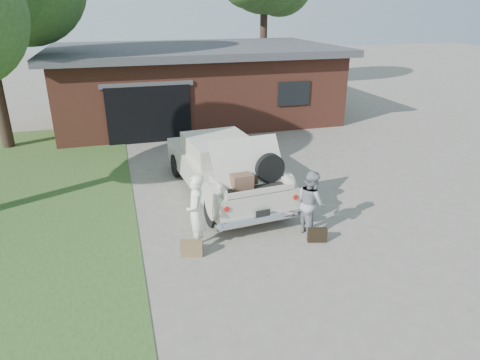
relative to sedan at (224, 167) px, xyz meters
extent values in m
plane|color=gray|center=(-0.04, -2.37, -0.79)|extent=(90.00, 90.00, 0.00)
cube|color=#2D4C1E|center=(-5.54, 0.63, -0.78)|extent=(6.00, 16.00, 0.02)
cube|color=brown|center=(0.96, 9.13, 0.71)|extent=(12.00, 7.00, 3.00)
cube|color=#4C4C51|center=(0.96, 9.13, 2.36)|extent=(12.80, 7.80, 0.30)
cube|color=black|center=(-1.54, 5.68, 0.31)|extent=(3.20, 0.30, 2.20)
cube|color=#4C4C51|center=(-1.54, 5.61, 1.46)|extent=(3.50, 0.12, 0.18)
cube|color=black|center=(4.46, 5.61, 0.81)|extent=(1.40, 0.08, 1.00)
cylinder|color=#38281E|center=(6.32, 14.92, 2.06)|extent=(0.44, 0.44, 5.71)
cube|color=beige|center=(-0.01, 0.04, -0.14)|extent=(2.49, 5.44, 0.69)
cube|color=beige|center=(-0.04, 0.36, 0.47)|extent=(1.93, 2.26, 0.55)
cube|color=black|center=(-0.13, 1.35, 0.45)|extent=(1.64, 0.24, 0.46)
cube|color=black|center=(0.06, -0.64, 0.45)|extent=(1.64, 0.24, 0.46)
cylinder|color=black|center=(-0.76, -1.83, -0.45)|extent=(0.30, 0.71, 0.70)
cylinder|color=black|center=(1.09, -1.66, -0.45)|extent=(0.30, 0.71, 0.70)
cylinder|color=black|center=(-1.10, 1.74, -0.45)|extent=(0.30, 0.71, 0.70)
cylinder|color=black|center=(0.75, 1.91, -0.45)|extent=(0.30, 0.71, 0.70)
cylinder|color=silver|center=(0.25, -2.64, -0.37)|extent=(2.17, 0.39, 0.19)
cylinder|color=#A5140F|center=(-0.62, -2.64, 0.03)|extent=(0.14, 0.12, 0.13)
cylinder|color=#A5140F|center=(1.10, -2.48, 0.03)|extent=(0.14, 0.12, 0.13)
cube|color=black|center=(0.25, -2.66, -0.21)|extent=(0.36, 0.05, 0.18)
cube|color=black|center=(0.18, -1.95, 0.23)|extent=(1.74, 1.31, 0.04)
cube|color=beige|center=(-0.66, -2.03, 0.33)|extent=(0.17, 1.16, 0.19)
cube|color=beige|center=(1.02, -1.87, 0.33)|extent=(0.17, 1.16, 0.19)
cube|color=beige|center=(0.24, -2.53, 0.29)|extent=(1.69, 0.22, 0.13)
cube|color=beige|center=(0.16, -1.72, 0.75)|extent=(1.83, 0.89, 1.02)
cube|color=#3F281B|center=(-0.02, -1.88, 0.35)|extent=(0.68, 0.48, 0.21)
cube|color=brown|center=(-0.10, -2.13, 0.42)|extent=(0.52, 0.37, 0.34)
cube|color=black|center=(0.20, -1.65, 0.34)|extent=(0.64, 0.45, 0.19)
cylinder|color=black|center=(0.65, -1.96, 0.61)|extent=(0.73, 0.24, 0.72)
imported|color=white|center=(-1.31, -2.73, 0.06)|extent=(0.50, 0.68, 1.72)
imported|color=gray|center=(1.37, -2.82, -0.02)|extent=(0.65, 0.80, 1.56)
cube|color=brown|center=(-1.50, -3.05, -0.61)|extent=(0.50, 0.29, 0.36)
cube|color=black|center=(1.36, -3.25, -0.63)|extent=(0.45, 0.24, 0.34)
camera|label=1|loc=(-2.72, -10.95, 4.22)|focal=32.00mm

